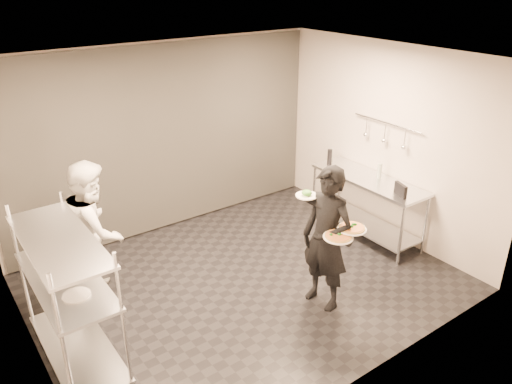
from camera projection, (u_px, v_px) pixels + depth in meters
room_shell at (195, 155)px, 6.71m from camera, size 5.00×4.00×2.80m
pass_rack at (68, 291)px, 4.95m from camera, size 0.60×1.60×1.50m
prep_counter at (367, 197)px, 7.32m from camera, size 0.60×1.80×0.92m
utensil_rail at (385, 133)px, 7.07m from camera, size 0.07×1.20×0.31m
waiter at (327, 239)px, 5.69m from camera, size 0.51×0.69×1.74m
chef at (95, 230)px, 5.88m from camera, size 0.95×1.04×1.74m
pizza_plate_near at (338, 236)px, 5.40m from camera, size 0.33×0.33×0.05m
pizza_plate_far at (352, 228)px, 5.47m from camera, size 0.32×0.32×0.05m
salad_plate at (307, 194)px, 5.62m from camera, size 0.25×0.25×0.07m
pos_monitor at (401, 190)px, 6.62m from camera, size 0.12×0.24×0.17m
bottle_green at (331, 156)px, 7.75m from camera, size 0.06×0.06×0.21m
bottle_clear at (379, 171)px, 7.16m from camera, size 0.07×0.07×0.22m
bottle_dark at (330, 157)px, 7.63m from camera, size 0.07×0.07×0.25m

